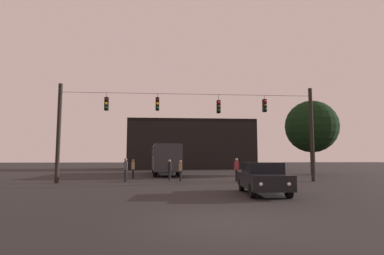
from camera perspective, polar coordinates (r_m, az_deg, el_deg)
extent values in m
plane|color=black|center=(32.76, -1.87, -8.77)|extent=(168.00, 168.00, 0.00)
cylinder|color=black|center=(23.19, -23.85, -0.88)|extent=(0.28, 0.28, 7.00)
cylinder|color=black|center=(24.39, 21.64, -1.18)|extent=(0.28, 0.28, 7.00)
cylinder|color=black|center=(22.37, -0.50, 6.32)|extent=(18.43, 0.02, 0.02)
cylinder|color=black|center=(22.71, -15.77, 5.90)|extent=(0.03, 0.03, 0.33)
cube|color=black|center=(22.59, -15.82, 4.31)|extent=(0.26, 0.32, 0.95)
sphere|color=#510A0A|center=(22.47, -15.89, 5.15)|extent=(0.20, 0.20, 0.20)
sphere|color=orange|center=(22.42, -15.91, 4.39)|extent=(0.20, 0.20, 0.20)
sphere|color=#0C4219|center=(22.37, -15.93, 3.64)|extent=(0.20, 0.20, 0.20)
cylinder|color=black|center=(22.29, -6.52, 5.99)|extent=(0.03, 0.03, 0.28)
cube|color=black|center=(22.18, -6.54, 4.43)|extent=(0.26, 0.32, 0.95)
sphere|color=#510A0A|center=(22.06, -6.55, 5.28)|extent=(0.20, 0.20, 0.20)
sphere|color=orange|center=(22.00, -6.55, 4.52)|extent=(0.20, 0.20, 0.20)
sphere|color=#0C4219|center=(21.95, -6.56, 3.75)|extent=(0.20, 0.20, 0.20)
cylinder|color=black|center=(22.57, 5.01, 5.64)|extent=(0.03, 0.03, 0.43)
cube|color=black|center=(22.45, 5.02, 3.92)|extent=(0.26, 0.32, 0.95)
sphere|color=red|center=(22.32, 5.09, 4.75)|extent=(0.20, 0.20, 0.20)
sphere|color=#5B3D0C|center=(22.27, 5.10, 3.99)|extent=(0.20, 0.20, 0.20)
sphere|color=#0C4219|center=(22.22, 5.11, 3.23)|extent=(0.20, 0.20, 0.20)
cylinder|color=black|center=(23.41, 13.47, 5.53)|extent=(0.03, 0.03, 0.30)
cube|color=black|center=(23.30, 13.51, 4.03)|extent=(0.26, 0.32, 0.95)
sphere|color=red|center=(23.18, 13.63, 4.84)|extent=(0.20, 0.20, 0.20)
sphere|color=#5B3D0C|center=(23.13, 13.64, 4.11)|extent=(0.20, 0.20, 0.20)
sphere|color=#0C4219|center=(23.08, 13.66, 3.37)|extent=(0.20, 0.20, 0.20)
cube|color=#2D2D33|center=(32.05, -5.15, -5.69)|extent=(3.24, 11.14, 2.50)
cube|color=black|center=(32.06, -5.14, -4.60)|extent=(3.24, 10.49, 0.70)
cylinder|color=black|center=(35.99, -7.32, -7.66)|extent=(0.35, 1.02, 1.00)
cylinder|color=black|center=(36.10, -3.76, -7.69)|extent=(0.35, 1.02, 1.00)
cylinder|color=black|center=(29.83, -7.07, -8.07)|extent=(0.35, 1.02, 1.00)
cylinder|color=black|center=(29.97, -2.78, -8.09)|extent=(0.35, 1.02, 1.00)
cylinder|color=black|center=(27.85, -6.97, -8.24)|extent=(0.35, 1.02, 1.00)
cylinder|color=black|center=(28.00, -2.38, -8.26)|extent=(0.35, 1.02, 1.00)
cube|color=beige|center=(35.35, -5.45, -4.70)|extent=(2.61, 0.97, 0.56)
cube|color=beige|center=(29.31, -4.82, -4.50)|extent=(2.61, 0.97, 0.56)
cube|color=black|center=(15.10, 13.18, -9.67)|extent=(2.12, 4.42, 0.68)
cube|color=black|center=(15.21, 13.00, -7.38)|extent=(1.76, 2.44, 0.52)
cylinder|color=black|center=(13.98, 17.80, -11.28)|extent=(0.27, 0.65, 0.64)
cylinder|color=black|center=(13.58, 11.31, -11.61)|extent=(0.27, 0.65, 0.64)
cylinder|color=black|center=(16.69, 14.75, -10.41)|extent=(0.27, 0.65, 0.64)
cylinder|color=black|center=(16.36, 9.30, -10.62)|extent=(0.27, 0.65, 0.64)
sphere|color=white|center=(13.23, 17.78, -10.12)|extent=(0.18, 0.18, 0.18)
sphere|color=white|center=(12.93, 12.84, -10.36)|extent=(0.18, 0.18, 0.18)
cylinder|color=black|center=(25.50, -11.07, -8.64)|extent=(0.14, 0.14, 0.79)
cylinder|color=black|center=(25.66, -11.09, -8.62)|extent=(0.14, 0.14, 0.79)
cube|color=#997F4C|center=(25.56, -11.05, -7.08)|extent=(0.30, 0.39, 0.60)
sphere|color=#8C6B51|center=(25.55, -11.03, -6.17)|extent=(0.21, 0.21, 0.21)
cylinder|color=black|center=(23.73, -4.29, -8.96)|extent=(0.14, 0.14, 0.79)
cylinder|color=black|center=(23.89, -4.23, -8.94)|extent=(0.14, 0.14, 0.79)
cube|color=black|center=(23.78, -4.25, -7.29)|extent=(0.30, 0.40, 0.59)
sphere|color=#8C6B51|center=(23.77, -4.24, -6.32)|extent=(0.21, 0.21, 0.21)
cylinder|color=black|center=(22.96, 8.35, -8.95)|extent=(0.14, 0.14, 0.85)
cylinder|color=black|center=(22.81, 8.48, -8.97)|extent=(0.14, 0.14, 0.85)
cube|color=maroon|center=(22.85, 8.38, -7.11)|extent=(0.28, 0.38, 0.63)
sphere|color=#8C6B51|center=(22.85, 8.37, -6.03)|extent=(0.23, 0.23, 0.23)
cylinder|color=black|center=(22.74, -12.47, -8.91)|extent=(0.14, 0.14, 0.85)
cylinder|color=black|center=(22.89, -12.43, -8.89)|extent=(0.14, 0.14, 0.85)
cube|color=#4C4C56|center=(22.78, -12.41, -7.04)|extent=(0.26, 0.37, 0.64)
sphere|color=#8C6B51|center=(22.78, -12.38, -5.95)|extent=(0.23, 0.23, 0.23)
cylinder|color=black|center=(23.08, -2.20, -9.09)|extent=(0.14, 0.14, 0.77)
cylinder|color=black|center=(22.92, -2.19, -9.11)|extent=(0.14, 0.14, 0.77)
cube|color=#997F4C|center=(22.97, -2.19, -7.42)|extent=(0.24, 0.36, 0.58)
sphere|color=#8C6B51|center=(22.96, -2.19, -6.43)|extent=(0.21, 0.21, 0.21)
cube|color=black|center=(48.81, -0.18, -3.59)|extent=(19.42, 8.21, 7.13)
cube|color=black|center=(49.10, -0.18, 0.87)|extent=(19.42, 8.21, 0.50)
cylinder|color=black|center=(33.99, 21.81, -5.63)|extent=(0.49, 0.49, 3.11)
sphere|color=black|center=(34.15, 21.60, 0.17)|extent=(5.44, 5.44, 5.44)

